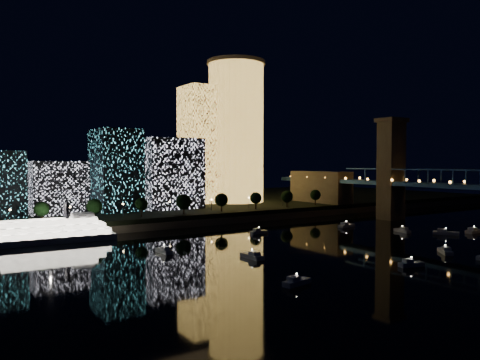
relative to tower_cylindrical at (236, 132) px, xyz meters
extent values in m
plane|color=black|center=(-25.25, -129.28, -46.27)|extent=(520.00, 520.00, 0.00)
cube|color=black|center=(-25.25, 30.72, -43.77)|extent=(420.00, 160.00, 5.00)
cube|color=#6B5E4C|center=(-25.25, -47.28, -44.77)|extent=(420.00, 6.00, 3.00)
cylinder|color=#FFBF51|center=(0.00, 0.00, -1.13)|extent=(32.00, 32.00, 80.28)
cylinder|color=#6B5E4C|center=(0.00, 0.00, 40.02)|extent=(34.00, 34.00, 2.00)
cube|color=#FFBF51|center=(-19.66, 6.53, -7.94)|extent=(20.95, 20.95, 66.65)
cube|color=white|center=(-48.32, -11.26, -23.56)|extent=(28.78, 24.35, 35.42)
cube|color=#5DEEFE|center=(-75.63, -9.77, -21.74)|extent=(19.53, 25.39, 39.06)
cube|color=white|center=(-102.18, -7.29, -29.35)|extent=(23.84, 21.68, 23.84)
cube|color=#6B5E4C|center=(39.75, -79.28, -22.27)|extent=(11.00, 9.00, 48.00)
cube|color=#6B5E4C|center=(39.75, -79.28, 2.73)|extent=(13.00, 11.00, 2.00)
cube|color=#6B5E4C|center=(39.75, -29.28, -34.77)|extent=(12.00, 40.00, 23.00)
cube|color=navy|center=(34.75, -117.28, -24.77)|extent=(0.50, 0.50, 7.00)
cube|color=navy|center=(34.75, -93.28, -24.77)|extent=(0.50, 0.50, 7.00)
cube|color=navy|center=(34.75, -69.28, -24.77)|extent=(0.50, 0.50, 7.00)
sphere|color=orange|center=(34.25, -84.28, -26.47)|extent=(1.20, 1.20, 1.20)
sphere|color=orange|center=(34.25, -39.28, -26.47)|extent=(1.20, 1.20, 1.20)
cube|color=silver|center=(-115.60, -57.46, -45.16)|extent=(44.88, 12.65, 2.22)
cube|color=white|center=(-115.60, -57.46, -43.03)|extent=(41.14, 11.51, 2.03)
cube|color=white|center=(-115.60, -57.46, -41.00)|extent=(37.39, 10.38, 2.03)
cube|color=white|center=(-115.60, -57.46, -38.96)|extent=(31.80, 9.15, 2.03)
cube|color=silver|center=(-104.52, -58.09, -37.21)|extent=(7.70, 5.95, 1.66)
cylinder|color=black|center=(-110.16, -59.62, -35.17)|extent=(1.29, 1.29, 5.55)
cylinder|color=black|center=(-109.95, -55.93, -35.17)|extent=(1.29, 1.29, 5.55)
cube|color=silver|center=(-42.33, -151.44, -45.67)|extent=(7.45, 3.99, 1.20)
cube|color=silver|center=(-43.36, -151.17, -44.57)|extent=(2.87, 2.42, 1.00)
sphere|color=white|center=(-42.33, -151.44, -43.67)|extent=(0.36, 0.36, 0.36)
cube|color=silver|center=(-90.11, -96.83, -45.67)|extent=(2.70, 7.63, 1.20)
cube|color=silver|center=(-90.07, -97.96, -44.57)|extent=(2.06, 2.71, 1.00)
sphere|color=white|center=(-90.11, -96.83, -43.67)|extent=(0.36, 0.36, 0.36)
cube|color=silver|center=(8.20, -110.18, -45.67)|extent=(3.72, 7.86, 1.20)
cube|color=silver|center=(7.99, -111.29, -44.57)|extent=(2.40, 2.95, 1.00)
sphere|color=white|center=(8.20, -110.18, -43.67)|extent=(0.36, 0.36, 0.36)
cube|color=silver|center=(-42.10, -81.03, -45.67)|extent=(7.49, 2.67, 1.20)
cube|color=silver|center=(-43.21, -81.08, -44.57)|extent=(2.67, 2.03, 1.00)
sphere|color=white|center=(-42.10, -81.03, -43.67)|extent=(0.36, 0.36, 0.36)
cube|color=silver|center=(30.98, -127.12, -45.67)|extent=(9.40, 3.44, 1.20)
cube|color=silver|center=(29.59, -127.19, -44.57)|extent=(3.36, 2.57, 1.00)
sphere|color=white|center=(30.98, -127.12, -43.67)|extent=(0.36, 0.36, 0.36)
cube|color=silver|center=(0.51, -87.15, -45.67)|extent=(8.89, 3.78, 1.20)
cube|color=silver|center=(-0.77, -87.31, -44.57)|extent=(3.27, 2.59, 1.00)
sphere|color=white|center=(0.51, -87.15, -43.67)|extent=(0.36, 0.36, 0.36)
cube|color=silver|center=(-17.80, -145.70, -45.67)|extent=(7.16, 7.73, 1.20)
cube|color=silver|center=(-18.58, -146.61, -44.57)|extent=(3.40, 3.48, 1.00)
sphere|color=white|center=(-17.80, -145.70, -43.67)|extent=(0.36, 0.36, 0.36)
cube|color=silver|center=(-71.89, -118.53, -45.67)|extent=(2.84, 8.80, 1.20)
cube|color=silver|center=(-71.89, -119.85, -44.57)|extent=(2.30, 3.08, 1.00)
sphere|color=white|center=(-71.89, -118.53, -43.67)|extent=(0.36, 0.36, 0.36)
cube|color=silver|center=(-80.60, -148.81, -45.67)|extent=(7.86, 3.67, 1.20)
cube|color=silver|center=(-81.72, -149.00, -44.57)|extent=(2.94, 2.39, 1.00)
sphere|color=white|center=(-80.60, -148.81, -43.67)|extent=(0.36, 0.36, 0.36)
cube|color=silver|center=(17.12, -123.65, -45.67)|extent=(7.08, 9.69, 1.20)
cube|color=silver|center=(16.46, -122.41, -44.57)|extent=(3.70, 4.05, 1.00)
sphere|color=white|center=(17.12, -123.65, -43.67)|extent=(0.36, 0.36, 0.36)
cylinder|color=black|center=(-115.25, -41.28, -39.27)|extent=(0.70, 0.70, 4.00)
sphere|color=black|center=(-115.25, -41.28, -35.77)|extent=(5.72, 5.72, 5.72)
cylinder|color=black|center=(-95.25, -41.28, -39.27)|extent=(0.70, 0.70, 4.00)
sphere|color=black|center=(-95.25, -41.28, -35.77)|extent=(6.31, 6.31, 6.31)
cylinder|color=black|center=(-75.25, -41.28, -39.27)|extent=(0.70, 0.70, 4.00)
sphere|color=black|center=(-75.25, -41.28, -35.77)|extent=(5.45, 5.45, 5.45)
cylinder|color=black|center=(-55.25, -41.28, -39.27)|extent=(0.70, 0.70, 4.00)
sphere|color=black|center=(-55.25, -41.28, -35.77)|extent=(6.98, 6.98, 6.98)
cylinder|color=black|center=(-35.25, -41.28, -39.27)|extent=(0.70, 0.70, 4.00)
sphere|color=black|center=(-35.25, -41.28, -35.77)|extent=(6.39, 6.39, 6.39)
cylinder|color=black|center=(-15.25, -41.28, -39.27)|extent=(0.70, 0.70, 4.00)
sphere|color=black|center=(-15.25, -41.28, -35.77)|extent=(5.82, 5.82, 5.82)
cylinder|color=black|center=(4.75, -41.28, -39.27)|extent=(0.70, 0.70, 4.00)
sphere|color=black|center=(4.75, -41.28, -35.77)|extent=(6.27, 6.27, 6.27)
cylinder|color=black|center=(24.75, -41.28, -39.27)|extent=(0.70, 0.70, 4.00)
sphere|color=black|center=(24.75, -41.28, -35.77)|extent=(5.82, 5.82, 5.82)
cylinder|color=black|center=(-125.25, -35.28, -38.77)|extent=(0.24, 0.24, 5.00)
sphere|color=#FFCC7F|center=(-125.25, -35.28, -35.97)|extent=(0.70, 0.70, 0.70)
cylinder|color=black|center=(-103.25, -35.28, -38.77)|extent=(0.24, 0.24, 5.00)
sphere|color=#FFCC7F|center=(-103.25, -35.28, -35.97)|extent=(0.70, 0.70, 0.70)
cylinder|color=black|center=(-81.25, -35.28, -38.77)|extent=(0.24, 0.24, 5.00)
sphere|color=#FFCC7F|center=(-81.25, -35.28, -35.97)|extent=(0.70, 0.70, 0.70)
cylinder|color=black|center=(-59.25, -35.28, -38.77)|extent=(0.24, 0.24, 5.00)
sphere|color=#FFCC7F|center=(-59.25, -35.28, -35.97)|extent=(0.70, 0.70, 0.70)
cylinder|color=black|center=(-37.25, -35.28, -38.77)|extent=(0.24, 0.24, 5.00)
sphere|color=#FFCC7F|center=(-37.25, -35.28, -35.97)|extent=(0.70, 0.70, 0.70)
cylinder|color=black|center=(-15.25, -35.28, -38.77)|extent=(0.24, 0.24, 5.00)
sphere|color=#FFCC7F|center=(-15.25, -35.28, -35.97)|extent=(0.70, 0.70, 0.70)
cylinder|color=black|center=(6.75, -35.28, -38.77)|extent=(0.24, 0.24, 5.00)
sphere|color=#FFCC7F|center=(6.75, -35.28, -35.97)|extent=(0.70, 0.70, 0.70)
camera|label=1|loc=(-150.36, -230.13, -18.15)|focal=35.00mm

